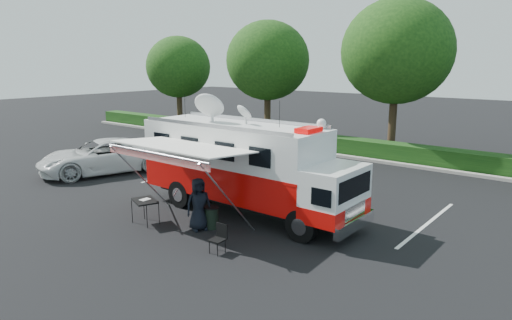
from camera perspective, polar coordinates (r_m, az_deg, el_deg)
The scene contains 10 objects.
ground_plane at distance 16.72m, azimuth -1.08°, elevation -6.66°, with size 120.00×120.00×0.00m, color black.
back_border at distance 26.62m, azimuth 19.31°, elevation 10.69°, with size 60.00×6.14×8.87m.
stall_lines at distance 19.28m, azimuth 3.50°, elevation -4.08°, with size 24.12×5.50×0.01m.
command_truck at distance 16.28m, azimuth -1.31°, elevation -0.72°, with size 8.58×2.36×4.12m.
awning at distance 14.90m, azimuth -9.68°, elevation 1.36°, with size 4.68×2.44×2.83m.
white_suv at distance 23.87m, azimuth -18.61°, elevation -1.51°, with size 2.74×5.95×1.65m, color silver.
person at distance 15.28m, azimuth -7.09°, elevation -8.62°, with size 0.85×0.55×1.74m, color black.
folding_table at distance 15.93m, azimuth -13.73°, elevation -5.04°, with size 1.16×1.00×0.83m.
folding_chair at distance 13.35m, azimuth -4.58°, elevation -9.43°, with size 0.43×0.45×0.85m.
trash_bin at distance 15.25m, azimuth -5.55°, elevation -7.16°, with size 0.49×0.49×0.73m.
Camera 1 is at (10.13, -12.15, 5.43)m, focal length 32.00 mm.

